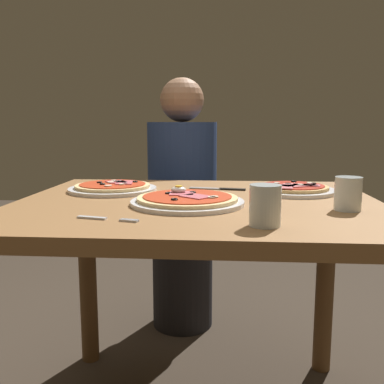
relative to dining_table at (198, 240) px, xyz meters
name	(u,v)px	position (x,y,z in m)	size (l,w,h in m)	color
dining_table	(198,240)	(0.00, 0.00, 0.00)	(1.07, 0.89, 0.75)	olive
pizza_foreground	(187,200)	(-0.03, -0.07, 0.13)	(0.32, 0.32, 0.05)	white
pizza_across_left	(293,189)	(0.30, 0.17, 0.13)	(0.28, 0.28, 0.03)	white
pizza_across_right	(113,188)	(-0.30, 0.15, 0.13)	(0.29, 0.29, 0.03)	white
water_glass_near	(265,208)	(0.17, -0.31, 0.16)	(0.07, 0.07, 0.09)	silver
water_glass_far	(348,196)	(0.40, -0.12, 0.16)	(0.07, 0.07, 0.09)	silver
fork	(103,219)	(-0.21, -0.28, 0.12)	(0.16, 0.05, 0.00)	silver
knife	(221,189)	(0.07, 0.21, 0.12)	(0.20, 0.05, 0.01)	silver
diner_person	(182,212)	(-0.12, 0.74, -0.07)	(0.32, 0.32, 1.18)	black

